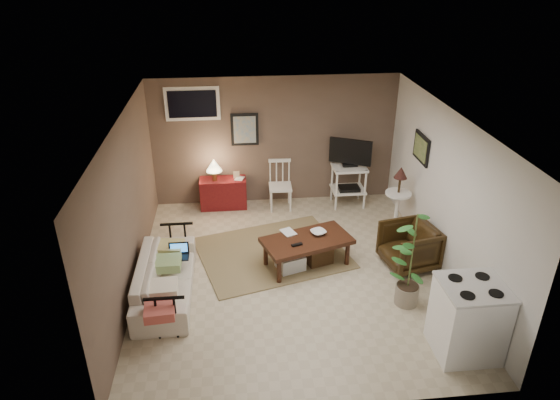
{
  "coord_description": "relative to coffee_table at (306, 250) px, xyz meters",
  "views": [
    {
      "loc": [
        -0.79,
        -6.18,
        4.35
      ],
      "look_at": [
        -0.12,
        0.35,
        1.06
      ],
      "focal_mm": 32.0,
      "sensor_mm": 36.0,
      "label": 1
    }
  ],
  "objects": [
    {
      "name": "window",
      "position": [
        -1.71,
        2.3,
        1.67
      ],
      "size": [
        0.96,
        0.03,
        0.6
      ],
      "primitive_type": "cube",
      "color": "white"
    },
    {
      "name": "art_back",
      "position": [
        -0.81,
        2.3,
        1.17
      ],
      "size": [
        0.5,
        0.03,
        0.6
      ],
      "primitive_type": "cube",
      "color": "black"
    },
    {
      "name": "bowl",
      "position": [
        0.2,
        0.13,
        0.31
      ],
      "size": [
        0.23,
        0.14,
        0.22
      ],
      "primitive_type": "imported",
      "rotation": [
        0.0,
        0.0,
        0.39
      ],
      "color": "#3B1D10",
      "rests_on": "coffee_table"
    },
    {
      "name": "red_console",
      "position": [
        -1.26,
        2.1,
        0.06
      ],
      "size": [
        0.86,
        0.38,
        0.99
      ],
      "color": "maroon",
      "rests_on": "floor"
    },
    {
      "name": "coffee_table",
      "position": [
        0.0,
        0.0,
        0.0
      ],
      "size": [
        1.46,
        1.06,
        0.5
      ],
      "color": "#3B1D10",
      "rests_on": "floor"
    },
    {
      "name": "stove",
      "position": [
        1.62,
        -2.0,
        0.2
      ],
      "size": [
        0.74,
        0.69,
        0.96
      ],
      "color": "white",
      "rests_on": "floor"
    },
    {
      "name": "book_console",
      "position": [
        -1.01,
        2.11,
        0.39
      ],
      "size": [
        0.15,
        0.07,
        0.2
      ],
      "primitive_type": "imported",
      "rotation": [
        0.0,
        0.0,
        -0.37
      ],
      "color": "#3B1D10",
      "rests_on": "red_console"
    },
    {
      "name": "tv_stand",
      "position": [
        1.09,
        1.96,
        0.41
      ],
      "size": [
        0.73,
        0.5,
        1.31
      ],
      "color": "white",
      "rests_on": "floor"
    },
    {
      "name": "rug",
      "position": [
        -0.49,
        0.39,
        -0.27
      ],
      "size": [
        2.62,
        2.31,
        0.02
      ],
      "primitive_type": "cube",
      "rotation": [
        0.0,
        0.0,
        0.27
      ],
      "color": "#8E7F52",
      "rests_on": "floor"
    },
    {
      "name": "potted_plant",
      "position": [
        1.24,
        -1.05,
        0.47
      ],
      "size": [
        0.35,
        0.35,
        1.41
      ],
      "color": "gray",
      "rests_on": "floor"
    },
    {
      "name": "laptop",
      "position": [
        -1.88,
        -0.18,
        0.19
      ],
      "size": [
        0.29,
        0.21,
        0.2
      ],
      "color": "black",
      "rests_on": "sofa"
    },
    {
      "name": "floor",
      "position": [
        -0.26,
        -0.18,
        -0.28
      ],
      "size": [
        5.0,
        5.0,
        0.0
      ],
      "primitive_type": "plane",
      "color": "#C1B293",
      "rests_on": "ground"
    },
    {
      "name": "spindle_chair",
      "position": [
        -0.19,
        1.98,
        0.15
      ],
      "size": [
        0.43,
        0.43,
        0.91
      ],
      "color": "white",
      "rests_on": "floor"
    },
    {
      "name": "armchair",
      "position": [
        1.55,
        -0.16,
        0.1
      ],
      "size": [
        0.81,
        0.85,
        0.75
      ],
      "primitive_type": "imported",
      "rotation": [
        0.0,
        0.0,
        -1.36
      ],
      "color": "#30200D",
      "rests_on": "floor"
    },
    {
      "name": "art_right",
      "position": [
        1.97,
        0.87,
        1.24
      ],
      "size": [
        0.03,
        0.6,
        0.45
      ],
      "primitive_type": "cube",
      "color": "black"
    },
    {
      "name": "side_table",
      "position": [
        1.7,
        0.95,
        0.45
      ],
      "size": [
        0.44,
        0.44,
        1.18
      ],
      "color": "white",
      "rests_on": "floor"
    },
    {
      "name": "sofa",
      "position": [
        -2.06,
        -0.5,
        0.09
      ],
      "size": [
        0.55,
        1.87,
        0.73
      ],
      "primitive_type": "imported",
      "rotation": [
        0.0,
        0.0,
        1.57
      ],
      "color": "silver",
      "rests_on": "floor"
    },
    {
      "name": "book_table",
      "position": [
        -0.33,
        0.17,
        0.32
      ],
      "size": [
        0.18,
        0.09,
        0.25
      ],
      "primitive_type": "imported",
      "rotation": [
        0.0,
        0.0,
        0.4
      ],
      "color": "#3B1D10",
      "rests_on": "coffee_table"
    },
    {
      "name": "sofa_end_rails",
      "position": [
        -1.95,
        -0.5,
        0.04
      ],
      "size": [
        0.5,
        1.87,
        0.63
      ],
      "primitive_type": null,
      "color": "black",
      "rests_on": "floor"
    },
    {
      "name": "sofa_pillows",
      "position": [
        -2.01,
        -0.72,
        0.17
      ],
      "size": [
        0.36,
        1.78,
        0.13
      ],
      "primitive_type": null,
      "color": "#F1E4C7",
      "rests_on": "sofa"
    }
  ]
}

